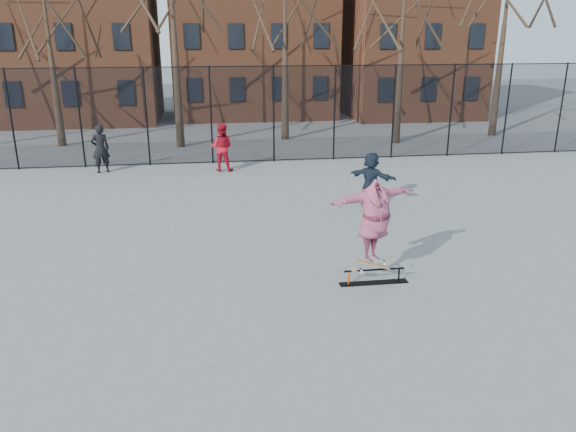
{
  "coord_description": "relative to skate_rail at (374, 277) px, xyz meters",
  "views": [
    {
      "loc": [
        -1.51,
        -10.43,
        5.41
      ],
      "look_at": [
        0.18,
        1.5,
        1.38
      ],
      "focal_mm": 35.0,
      "sensor_mm": 36.0,
      "label": 1
    }
  ],
  "objects": [
    {
      "name": "skater",
      "position": [
        -0.05,
        0.0,
        1.22
      ],
      "size": [
        2.28,
        1.43,
        1.81
      ],
      "primitive_type": "imported",
      "rotation": [
        0.0,
        0.0,
        0.4
      ],
      "color": "#593E9C",
      "rests_on": "skateboard"
    },
    {
      "name": "rowhouses",
      "position": [
        -1.27,
        25.38,
        5.93
      ],
      "size": [
        29.0,
        7.0,
        13.0
      ],
      "color": "brown",
      "rests_on": "ground"
    },
    {
      "name": "bystander_black",
      "position": [
        -7.74,
        11.38,
        0.81
      ],
      "size": [
        0.8,
        0.66,
        1.9
      ],
      "primitive_type": "imported",
      "rotation": [
        0.0,
        0.0,
        3.49
      ],
      "color": "black",
      "rests_on": "ground"
    },
    {
      "name": "fence",
      "position": [
        -2.0,
        12.38,
        1.92
      ],
      "size": [
        34.03,
        0.07,
        4.0
      ],
      "color": "black",
      "rests_on": "ground"
    },
    {
      "name": "skateboard",
      "position": [
        -0.05,
        0.0,
        0.26
      ],
      "size": [
        0.86,
        0.2,
        0.1
      ],
      "primitive_type": null,
      "color": "#A07A40",
      "rests_on": "skate_rail"
    },
    {
      "name": "bystander_red",
      "position": [
        -3.03,
        11.03,
        0.81
      ],
      "size": [
        1.07,
        0.92,
        1.89
      ],
      "primitive_type": "imported",
      "rotation": [
        0.0,
        0.0,
        2.89
      ],
      "color": "#A90E1F",
      "rests_on": "ground"
    },
    {
      "name": "bystander_navy",
      "position": [
        1.55,
        5.74,
        0.73
      ],
      "size": [
        1.51,
        1.46,
        1.72
      ],
      "primitive_type": "imported",
      "rotation": [
        0.0,
        0.0,
        2.39
      ],
      "color": "#17212F",
      "rests_on": "ground"
    },
    {
      "name": "skate_rail",
      "position": [
        0.0,
        0.0,
        0.0
      ],
      "size": [
        1.55,
        0.24,
        0.34
      ],
      "color": "black",
      "rests_on": "ground"
    },
    {
      "name": "ground",
      "position": [
        -1.99,
        -0.62,
        -0.13
      ],
      "size": [
        100.0,
        100.0,
        0.0
      ],
      "primitive_type": "plane",
      "color": "slate"
    }
  ]
}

